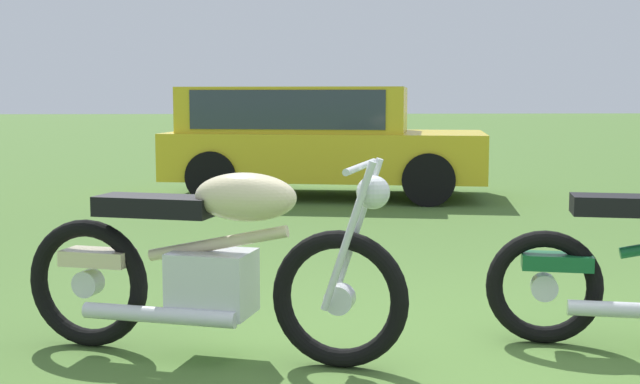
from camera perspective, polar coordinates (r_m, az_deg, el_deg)
ground_plane at (r=4.33m, az=9.16°, el=-11.04°), size 120.00×120.00×0.00m
motorcycle_cream at (r=4.17m, az=-7.43°, el=-4.88°), size 1.95×0.92×1.02m
car_yellow at (r=10.88m, az=-0.56°, el=4.10°), size 4.34×2.55×1.43m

